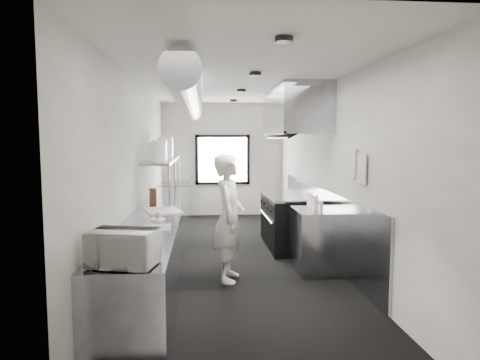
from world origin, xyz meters
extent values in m
cube|color=black|center=(0.00, 0.00, 0.00)|extent=(3.00, 8.00, 0.01)
cube|color=silver|center=(0.00, 0.00, 2.80)|extent=(3.00, 8.00, 0.01)
cube|color=silver|center=(0.00, 4.00, 1.40)|extent=(3.00, 0.02, 2.80)
cube|color=silver|center=(0.00, -4.00, 1.40)|extent=(3.00, 0.02, 2.80)
cube|color=silver|center=(-1.50, 0.00, 1.40)|extent=(0.02, 8.00, 2.80)
cube|color=silver|center=(1.50, 0.00, 1.40)|extent=(0.02, 8.00, 2.80)
cube|color=gray|center=(1.48, 0.30, 0.55)|extent=(0.03, 5.50, 1.10)
cylinder|color=#9798A0|center=(-0.70, 0.40, 2.55)|extent=(0.40, 6.40, 0.40)
cube|color=white|center=(0.00, 3.96, 1.40)|extent=(1.20, 0.03, 1.10)
cube|color=black|center=(0.00, 3.98, 1.98)|extent=(1.36, 0.03, 0.08)
cube|color=black|center=(0.00, 3.98, 0.82)|extent=(1.36, 0.03, 0.08)
cube|color=black|center=(-0.64, 3.98, 1.40)|extent=(0.08, 0.03, 1.25)
cube|color=black|center=(0.64, 3.98, 1.40)|extent=(0.08, 0.03, 1.25)
cube|color=gray|center=(1.10, 0.70, 2.40)|extent=(0.80, 2.20, 0.80)
cube|color=gray|center=(0.72, 0.70, 2.01)|extent=(0.05, 2.20, 0.05)
cube|color=black|center=(1.02, 0.70, 2.06)|extent=(0.50, 2.10, 0.28)
cube|color=gray|center=(-1.15, -0.50, 0.45)|extent=(0.70, 6.00, 0.90)
cube|color=gray|center=(-1.20, 1.00, 1.55)|extent=(0.45, 3.00, 0.04)
cylinder|color=gray|center=(-1.00, -0.40, 1.22)|extent=(0.04, 0.04, 0.66)
cylinder|color=gray|center=(-1.00, 1.00, 1.22)|extent=(0.04, 0.04, 0.66)
cylinder|color=gray|center=(-1.00, 2.40, 1.22)|extent=(0.04, 0.04, 0.66)
cube|color=black|center=(1.05, 0.70, 0.45)|extent=(0.85, 1.60, 0.90)
cube|color=gray|center=(1.05, 0.70, 0.92)|extent=(0.85, 1.60, 0.04)
cube|color=gray|center=(0.64, 0.70, 0.45)|extent=(0.03, 1.55, 0.80)
cylinder|color=gray|center=(0.61, 0.70, 0.55)|extent=(0.03, 1.30, 0.03)
cube|color=gray|center=(1.15, -0.70, 0.45)|extent=(0.65, 0.80, 0.90)
cube|color=gray|center=(-1.15, 3.20, 0.45)|extent=(0.70, 1.20, 0.90)
cube|color=silver|center=(1.47, -1.20, 1.60)|extent=(0.02, 0.28, 0.38)
cube|color=silver|center=(1.47, -1.55, 1.55)|extent=(0.02, 0.28, 0.38)
imported|color=silver|center=(-0.15, -1.01, 0.86)|extent=(0.51, 0.69, 1.72)
imported|color=silver|center=(-1.15, -3.28, 1.05)|extent=(0.56, 0.47, 0.29)
cylinder|color=#A6AC9F|center=(-1.29, -2.83, 0.95)|extent=(0.19, 0.19, 0.10)
cylinder|color=#A6AC9F|center=(-1.35, -2.36, 0.95)|extent=(0.17, 0.17, 0.09)
cube|color=white|center=(-1.04, -1.82, 0.91)|extent=(0.35, 0.43, 0.01)
cylinder|color=white|center=(-1.08, -1.30, 0.91)|extent=(0.22, 0.22, 0.02)
sphere|color=tan|center=(-1.08, -1.30, 0.96)|extent=(0.08, 0.08, 0.08)
cube|color=silver|center=(-1.07, -0.65, 0.91)|extent=(0.61, 0.72, 0.02)
cube|color=#4E321B|center=(-1.31, 0.28, 1.01)|extent=(0.14, 0.21, 0.22)
cylinder|color=white|center=(-1.21, 0.14, 1.72)|extent=(0.26, 0.26, 0.31)
cylinder|color=white|center=(-1.23, 0.69, 1.73)|extent=(0.32, 0.32, 0.33)
cylinder|color=white|center=(-1.17, 1.14, 1.75)|extent=(0.33, 0.33, 0.37)
cylinder|color=white|center=(-1.20, 1.84, 1.76)|extent=(0.32, 0.32, 0.39)
cylinder|color=silver|center=(1.11, -1.02, 0.98)|extent=(0.07, 0.07, 0.17)
cylinder|color=silver|center=(1.07, -0.82, 0.99)|extent=(0.07, 0.07, 0.17)
cylinder|color=silver|center=(1.13, -0.72, 1.00)|extent=(0.07, 0.07, 0.20)
cylinder|color=silver|center=(1.10, -0.53, 0.99)|extent=(0.08, 0.08, 0.19)
cylinder|color=silver|center=(1.10, -0.42, 1.00)|extent=(0.08, 0.08, 0.19)
camera|label=1|loc=(-0.51, -6.74, 1.93)|focal=32.24mm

